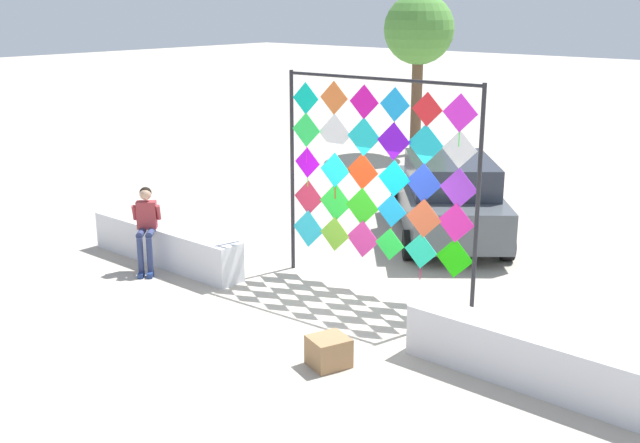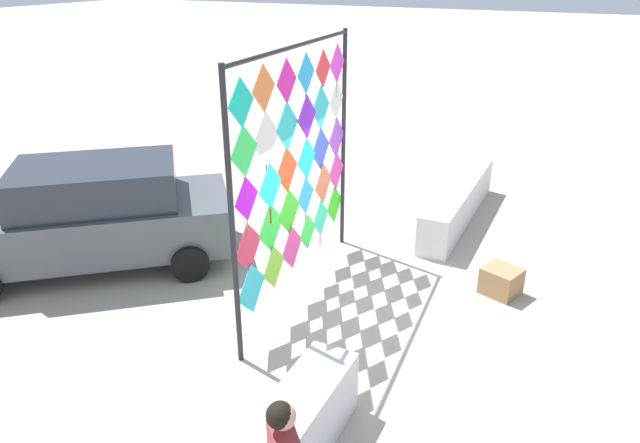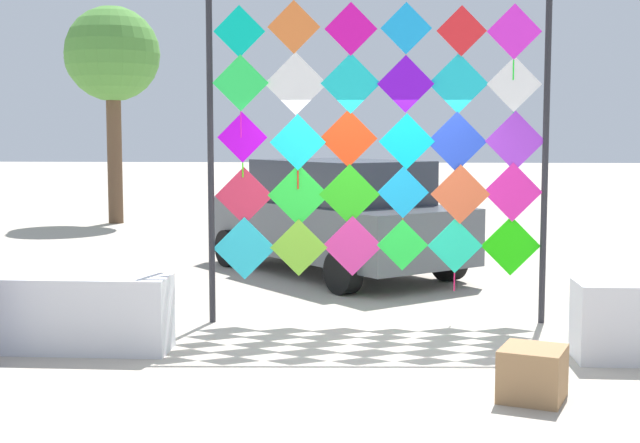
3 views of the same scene
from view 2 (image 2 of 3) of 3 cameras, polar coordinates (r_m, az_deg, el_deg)
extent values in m
plane|color=#ADA393|center=(8.68, 4.69, -8.62)|extent=(120.00, 120.00, 0.00)
cube|color=silver|center=(11.73, 13.34, 1.84)|extent=(3.79, 0.55, 0.74)
cylinder|color=#232328|center=(6.81, -8.57, -0.59)|extent=(0.07, 0.07, 3.72)
cylinder|color=#232328|center=(9.98, 2.30, 7.66)|extent=(0.07, 0.07, 3.72)
cylinder|color=#232328|center=(7.92, -2.34, 16.77)|extent=(3.72, 0.29, 0.06)
cube|color=#27C5DB|center=(7.56, -6.68, -6.54)|extent=(0.71, 0.06, 0.71)
cube|color=#7CCC30|center=(8.02, -4.53, -4.45)|extent=(0.64, 0.05, 0.64)
cube|color=#E53592|center=(8.49, -2.75, -2.55)|extent=(0.68, 0.05, 0.68)
cube|color=#25F343|center=(8.95, -1.22, -1.01)|extent=(0.58, 0.05, 0.58)
cube|color=#20E6AC|center=(9.46, 0.06, 0.37)|extent=(0.62, 0.05, 0.62)
cylinder|color=#E51653|center=(9.63, 0.00, -1.87)|extent=(0.02, 0.02, 0.21)
cube|color=#1BDC09|center=(10.00, 1.41, 1.69)|extent=(0.67, 0.05, 0.67)
cube|color=#D62B4B|center=(7.29, -7.01, -2.52)|extent=(0.65, 0.05, 0.65)
cylinder|color=#16E5BE|center=(7.53, -6.89, -5.99)|extent=(0.02, 0.02, 0.37)
cube|color=#28E539|center=(7.77, -4.83, -0.61)|extent=(0.69, 0.06, 0.70)
cylinder|color=#E516D2|center=(7.98, -4.78, -3.69)|extent=(0.02, 0.02, 0.25)
cube|color=#2BCD1B|center=(8.23, -3.04, 0.97)|extent=(0.68, 0.05, 0.68)
cylinder|color=#D216E5|center=(8.45, -3.02, -2.31)|extent=(0.02, 0.02, 0.37)
cube|color=#17ACEF|center=(8.73, -1.41, 2.54)|extent=(0.58, 0.05, 0.58)
cylinder|color=#E55716|center=(8.90, -1.44, -0.02)|extent=(0.02, 0.02, 0.28)
cube|color=#E55F35|center=(9.27, 0.33, 3.74)|extent=(0.66, 0.05, 0.67)
cube|color=#E8239D|center=(9.77, 1.60, 4.97)|extent=(0.66, 0.05, 0.66)
cube|color=#BD08EB|center=(7.01, -7.19, 2.21)|extent=(0.56, 0.05, 0.56)
cylinder|color=#40E516|center=(7.15, -7.11, -0.48)|extent=(0.02, 0.02, 0.17)
cube|color=#15E1E5|center=(7.53, -4.87, 3.44)|extent=(0.63, 0.05, 0.63)
cylinder|color=red|center=(7.69, -4.82, 0.53)|extent=(0.02, 0.02, 0.21)
cube|color=#F63B12|center=(8.00, -3.24, 5.06)|extent=(0.65, 0.05, 0.65)
cube|color=#09CFE9|center=(8.56, -1.30, 6.15)|extent=(0.62, 0.05, 0.62)
cylinder|color=red|center=(8.71, -1.34, 3.43)|extent=(0.02, 0.02, 0.25)
cube|color=blue|center=(9.05, 0.07, 7.13)|extent=(0.67, 0.05, 0.67)
cube|color=purple|center=(9.62, 1.62, 8.20)|extent=(0.67, 0.05, 0.67)
cylinder|color=#63E516|center=(9.77, 1.54, 5.36)|extent=(0.02, 0.02, 0.34)
cube|color=#29F259|center=(6.79, -7.42, 6.84)|extent=(0.62, 0.05, 0.62)
cylinder|color=#E516B4|center=(6.94, -7.29, 3.25)|extent=(0.02, 0.02, 0.29)
cube|color=white|center=(7.32, -5.30, 8.14)|extent=(0.70, 0.06, 0.70)
cylinder|color=#E51675|center=(7.46, -5.24, 4.71)|extent=(0.02, 0.02, 0.24)
cube|color=#19D2D7|center=(7.84, -3.23, 9.30)|extent=(0.67, 0.05, 0.67)
cylinder|color=red|center=(7.97, -3.22, 6.26)|extent=(0.02, 0.02, 0.21)
cube|color=#740EE5|center=(8.37, -1.28, 10.22)|extent=(0.63, 0.05, 0.63)
cube|color=#1AC7D9|center=(8.90, 0.08, 11.10)|extent=(0.67, 0.05, 0.67)
cube|color=white|center=(9.45, 1.60, 11.81)|extent=(0.61, 0.05, 0.61)
cylinder|color=#16E581|center=(9.56, 1.51, 9.30)|extent=(0.02, 0.02, 0.25)
cube|color=#06CDB0|center=(6.64, -7.72, 11.43)|extent=(0.57, 0.05, 0.57)
cube|color=orange|center=(7.16, -5.53, 12.85)|extent=(0.58, 0.05, 0.58)
cylinder|color=#169DE5|center=(7.26, -5.46, 9.33)|extent=(0.02, 0.02, 0.33)
cube|color=#E20FA2|center=(7.71, -3.27, 13.55)|extent=(0.58, 0.05, 0.58)
cube|color=#17A2F8|center=(8.25, -1.37, 14.31)|extent=(0.57, 0.05, 0.57)
cylinder|color=orange|center=(8.32, -1.41, 11.82)|extent=(0.02, 0.02, 0.17)
cube|color=red|center=(8.80, 0.31, 14.73)|extent=(0.55, 0.05, 0.55)
cube|color=#E628DA|center=(9.33, 1.69, 15.21)|extent=(0.60, 0.05, 0.61)
cylinder|color=#16E523|center=(9.41, 1.60, 12.72)|extent=(0.02, 0.02, 0.22)
sphere|color=tan|center=(4.75, -3.69, -18.46)|extent=(0.22, 0.22, 0.22)
sphere|color=black|center=(4.74, -3.94, -18.37)|extent=(0.22, 0.22, 0.22)
cylinder|color=#993338|center=(5.15, -3.97, -19.69)|extent=(0.18, 0.18, 0.31)
cube|color=#4C5156|center=(10.33, -21.39, -0.33)|extent=(4.33, 4.68, 0.80)
cube|color=#282D38|center=(10.05, -21.10, 3.49)|extent=(2.90, 3.01, 0.64)
cylinder|color=black|center=(11.67, -27.98, -0.94)|extent=(0.56, 0.61, 0.60)
cylinder|color=black|center=(9.51, -12.56, -3.97)|extent=(0.56, 0.61, 0.60)
cylinder|color=black|center=(11.25, -12.92, 0.51)|extent=(0.56, 0.61, 0.60)
cube|color=#9E754C|center=(9.37, 17.28, -5.59)|extent=(0.64, 0.66, 0.42)
camera|label=1|loc=(15.84, 53.24, 15.81)|focal=42.99mm
camera|label=3|loc=(9.57, 62.64, -5.10)|focal=48.95mm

